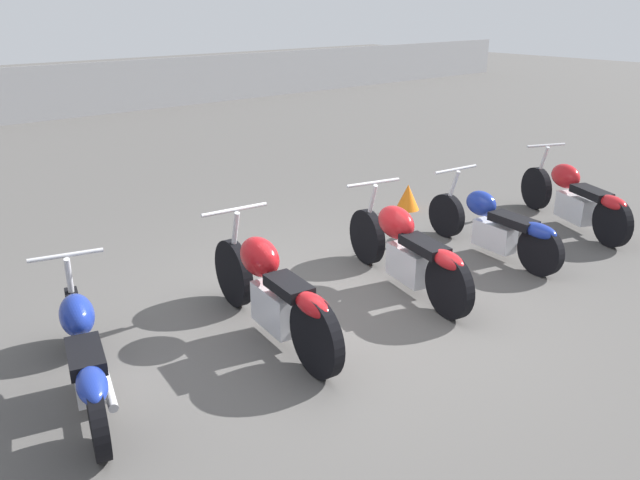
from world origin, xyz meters
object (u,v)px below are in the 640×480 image
at_px(motorcycle_slot_1, 84,354).
at_px(traffic_cone_near, 408,197).
at_px(motorcycle_slot_4, 495,225).
at_px(motorcycle_slot_5, 575,197).
at_px(motorcycle_slot_3, 407,249).
at_px(motorcycle_slot_2, 272,290).

height_order(motorcycle_slot_1, traffic_cone_near, motorcycle_slot_1).
height_order(motorcycle_slot_4, motorcycle_slot_5, motorcycle_slot_5).
relative_size(motorcycle_slot_5, traffic_cone_near, 5.50).
xyz_separation_m(motorcycle_slot_4, motorcycle_slot_5, (1.68, -0.07, 0.04)).
relative_size(motorcycle_slot_3, motorcycle_slot_5, 1.03).
bearing_deg(motorcycle_slot_2, motorcycle_slot_1, -177.87).
height_order(motorcycle_slot_5, traffic_cone_near, motorcycle_slot_5).
relative_size(motorcycle_slot_2, motorcycle_slot_4, 1.08).
bearing_deg(motorcycle_slot_5, motorcycle_slot_3, -158.47).
xyz_separation_m(motorcycle_slot_4, traffic_cone_near, (0.55, 1.88, -0.19)).
bearing_deg(motorcycle_slot_4, motorcycle_slot_1, -176.01).
distance_m(motorcycle_slot_1, traffic_cone_near, 5.59).
bearing_deg(motorcycle_slot_3, traffic_cone_near, 54.98).
xyz_separation_m(motorcycle_slot_3, motorcycle_slot_4, (1.48, -0.05, -0.06)).
bearing_deg(motorcycle_slot_3, motorcycle_slot_2, -169.10).
xyz_separation_m(motorcycle_slot_2, motorcycle_slot_5, (4.85, -0.19, -0.04)).
relative_size(motorcycle_slot_2, motorcycle_slot_5, 1.07).
bearing_deg(motorcycle_slot_2, motorcycle_slot_5, 4.85).
relative_size(motorcycle_slot_2, traffic_cone_near, 5.86).
relative_size(motorcycle_slot_1, traffic_cone_near, 5.47).
xyz_separation_m(motorcycle_slot_5, traffic_cone_near, (-1.13, 1.95, -0.23)).
relative_size(motorcycle_slot_4, traffic_cone_near, 5.44).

